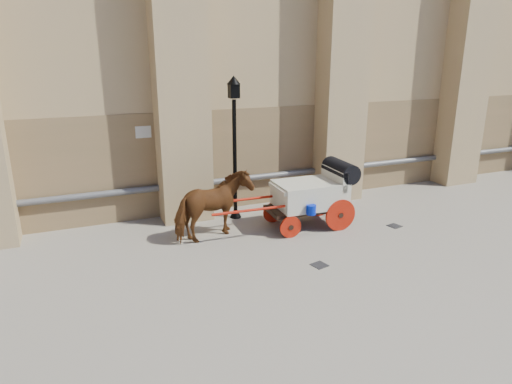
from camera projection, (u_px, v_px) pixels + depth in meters
name	position (u px, v px, depth m)	size (l,w,h in m)	color
ground	(269.00, 263.00, 10.35)	(90.00, 90.00, 0.00)	slate
horse	(213.00, 207.00, 11.48)	(0.92, 2.03, 1.71)	brown
carriage	(314.00, 192.00, 12.32)	(4.07, 1.46, 1.76)	black
street_lamp	(235.00, 145.00, 12.57)	(0.37, 0.37, 3.99)	black
drain_grate_near	(319.00, 265.00, 10.24)	(0.32, 0.32, 0.01)	black
drain_grate_far	(395.00, 226.00, 12.52)	(0.32, 0.32, 0.01)	black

